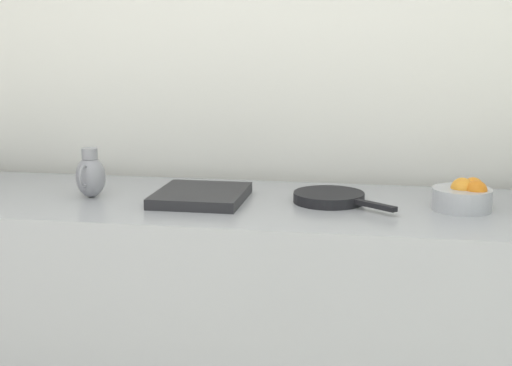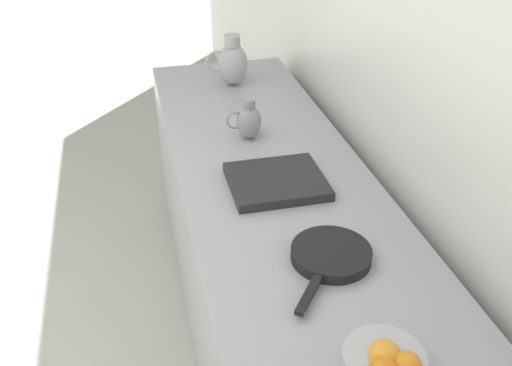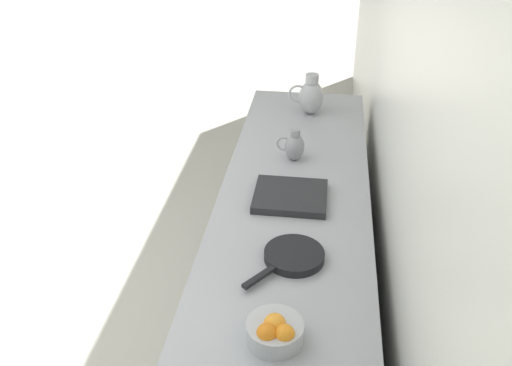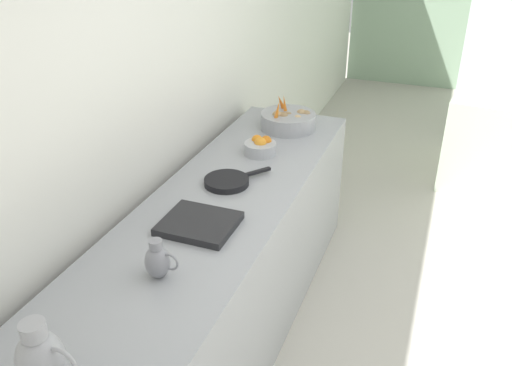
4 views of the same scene
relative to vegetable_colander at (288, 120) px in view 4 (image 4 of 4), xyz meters
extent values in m
cube|color=white|center=(-0.50, -0.67, 0.55)|extent=(0.10, 9.66, 3.00)
cube|color=#9EA0A5|center=(-0.03, -1.17, -0.50)|extent=(0.72, 2.99, 0.89)
cylinder|color=#9EA0A5|center=(0.00, 0.00, 0.00)|extent=(0.37, 0.37, 0.11)
torus|color=#9EA0A5|center=(0.00, 0.00, -0.05)|extent=(0.21, 0.21, 0.01)
cone|color=orange|center=(-0.04, -0.10, 0.10)|extent=(0.07, 0.05, 0.16)
cone|color=orange|center=(-0.07, 0.06, 0.09)|extent=(0.07, 0.10, 0.14)
cone|color=orange|center=(-0.03, 0.03, 0.10)|extent=(0.04, 0.07, 0.15)
ellipsoid|color=#9E7F56|center=(0.00, 0.00, 0.04)|extent=(0.05, 0.04, 0.04)
ellipsoid|color=#9E7F56|center=(-0.02, -0.05, 0.05)|extent=(0.06, 0.06, 0.05)
ellipsoid|color=tan|center=(-0.06, -0.05, 0.05)|extent=(0.07, 0.06, 0.05)
ellipsoid|color=#9E7F56|center=(0.11, 0.05, 0.05)|extent=(0.06, 0.05, 0.05)
ellipsoid|color=tan|center=(0.08, 0.05, 0.05)|extent=(0.06, 0.05, 0.05)
ellipsoid|color=tan|center=(0.08, -0.03, 0.04)|extent=(0.05, 0.04, 0.04)
cylinder|color=#ADAFB5|center=(-0.03, -0.45, -0.02)|extent=(0.19, 0.19, 0.07)
sphere|color=orange|center=(-0.03, -0.45, 0.01)|extent=(0.08, 0.08, 0.08)
sphere|color=orange|center=(-0.01, -0.41, 0.01)|extent=(0.07, 0.07, 0.07)
sphere|color=orange|center=(-0.07, -0.41, 0.01)|extent=(0.07, 0.07, 0.07)
ellipsoid|color=#A3A3A8|center=(-0.06, -2.34, 0.05)|extent=(0.15, 0.15, 0.21)
cylinder|color=#A3A3A8|center=(-0.06, -2.34, 0.17)|extent=(0.08, 0.08, 0.06)
torus|color=#A3A3A8|center=(0.03, -2.34, 0.07)|extent=(0.11, 0.01, 0.11)
ellipsoid|color=gray|center=(0.00, -1.72, 0.02)|extent=(0.10, 0.10, 0.15)
cylinder|color=gray|center=(0.00, -1.72, 0.10)|extent=(0.06, 0.06, 0.04)
torus|color=gray|center=(0.06, -1.72, 0.03)|extent=(0.08, 0.01, 0.08)
cube|color=#232326|center=(-0.01, -1.33, -0.04)|extent=(0.34, 0.30, 0.04)
cylinder|color=black|center=(-0.06, -0.89, -0.04)|extent=(0.24, 0.24, 0.03)
cube|color=black|center=(0.06, -0.73, -0.03)|extent=(0.12, 0.14, 0.02)
camera|label=1|loc=(2.32, -0.73, 0.51)|focal=49.87mm
camera|label=2|loc=(0.46, 0.34, 1.02)|focal=39.32mm
camera|label=3|loc=(-0.14, 0.86, 1.35)|focal=38.82mm
camera|label=4|loc=(0.99, -3.23, 1.30)|focal=37.52mm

